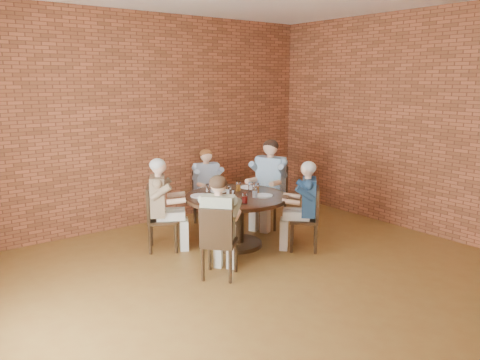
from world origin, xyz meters
TOP-DOWN VIEW (x-y plane):
  - floor at (0.00, 0.00)m, footprint 7.00×7.00m
  - wall_back at (0.00, 3.50)m, footprint 7.00×0.00m
  - wall_right at (3.25, 0.00)m, footprint 0.00×7.00m
  - dining_table at (0.56, 1.68)m, footprint 1.46×1.46m
  - chair_a at (1.63, 2.15)m, footprint 0.61×0.61m
  - diner_a at (1.55, 2.11)m, footprint 0.88×0.81m
  - chair_b at (0.80, 2.84)m, footprint 0.46×0.46m
  - diner_b at (0.78, 2.76)m, footprint 0.59×0.68m
  - chair_c at (-0.42, 2.23)m, footprint 0.56×0.56m
  - diner_c at (-0.35, 2.19)m, footprint 0.80×0.75m
  - chair_d at (-0.31, 0.89)m, footprint 0.56×0.56m
  - diner_d at (-0.25, 0.94)m, footprint 0.77×0.76m
  - chair_e at (1.29, 0.94)m, footprint 0.55×0.55m
  - diner_e at (1.23, 0.99)m, footprint 0.76×0.76m
  - plate_a at (1.01, 1.96)m, footprint 0.26×0.26m
  - plate_b at (0.51, 2.05)m, footprint 0.26×0.26m
  - plate_c at (0.12, 1.95)m, footprint 0.26×0.26m
  - plate_d at (0.84, 1.41)m, footprint 0.26×0.26m
  - glass_a at (0.86, 1.74)m, footprint 0.07×0.07m
  - glass_b at (0.75, 1.88)m, footprint 0.07×0.07m
  - glass_c at (0.30, 2.01)m, footprint 0.07×0.07m
  - glass_d at (0.47, 1.73)m, footprint 0.07×0.07m
  - glass_e at (0.36, 1.52)m, footprint 0.07×0.07m
  - glass_f at (0.39, 1.27)m, footprint 0.07×0.07m
  - glass_g at (0.70, 1.43)m, footprint 0.07×0.07m
  - glass_h at (0.90, 1.64)m, footprint 0.07×0.07m
  - smartphone at (0.90, 1.38)m, footprint 0.12×0.16m

SIDE VIEW (x-z plane):
  - floor at x=0.00m, z-range 0.00..0.00m
  - chair_b at x=0.80m, z-range 0.04..0.94m
  - chair_e at x=1.29m, z-range 0.04..0.94m
  - chair_d at x=-0.31m, z-range 0.04..0.94m
  - chair_c at x=-0.42m, z-range 0.04..0.96m
  - chair_a at x=1.63m, z-range 0.04..1.02m
  - dining_table at x=0.56m, z-range 0.15..0.90m
  - diner_b at x=0.78m, z-range 0.00..1.26m
  - diner_e at x=1.23m, z-range 0.00..1.26m
  - diner_d at x=-0.25m, z-range 0.00..1.26m
  - diner_c at x=-0.35m, z-range 0.00..1.30m
  - diner_a at x=1.55m, z-range 0.00..1.41m
  - smartphone at x=0.90m, z-range 0.75..0.76m
  - plate_a at x=1.01m, z-range 0.75..0.76m
  - plate_b at x=0.51m, z-range 0.75..0.76m
  - plate_c at x=0.12m, z-range 0.75..0.76m
  - plate_d at x=0.84m, z-range 0.75..0.76m
  - glass_a at x=0.86m, z-range 0.75..0.89m
  - glass_b at x=0.75m, z-range 0.75..0.89m
  - glass_c at x=0.30m, z-range 0.75..0.89m
  - glass_d at x=0.47m, z-range 0.75..0.89m
  - glass_e at x=0.36m, z-range 0.75..0.89m
  - glass_f at x=0.39m, z-range 0.75..0.89m
  - glass_g at x=0.70m, z-range 0.75..0.89m
  - glass_h at x=0.90m, z-range 0.75..0.89m
  - wall_back at x=0.00m, z-range -1.80..5.20m
  - wall_right at x=3.25m, z-range -1.80..5.20m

